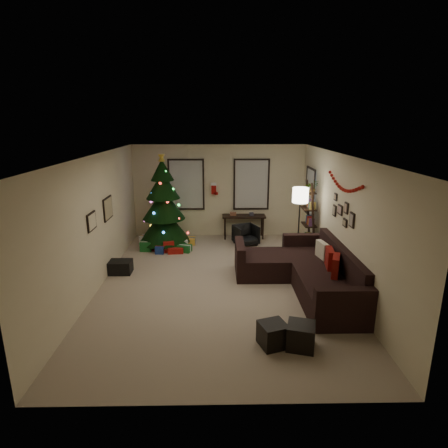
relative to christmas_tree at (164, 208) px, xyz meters
The scene contains 29 objects.
floor 3.14m from the christmas_tree, 59.44° to the right, with size 7.00×7.00×0.00m, color tan.
ceiling 3.37m from the christmas_tree, 59.44° to the right, with size 7.00×7.00×0.00m, color white.
wall_back 1.80m from the christmas_tree, 32.59° to the left, with size 5.00×5.00×0.00m, color beige.
wall_front 6.23m from the christmas_tree, 76.05° to the right, with size 5.00×5.00×0.00m, color beige.
wall_left 2.74m from the christmas_tree, 111.48° to the right, with size 7.00×7.00×0.00m, color beige.
wall_right 4.75m from the christmas_tree, 32.42° to the right, with size 7.00×7.00×0.00m, color beige.
window_back_left 1.18m from the christmas_tree, 59.36° to the left, with size 1.05×0.06×1.50m.
window_back_right 2.66m from the christmas_tree, 20.76° to the left, with size 1.05×0.06×1.50m.
window_right_wall 3.99m from the christmas_tree, ahead, with size 0.06×0.90×1.30m.
christmas_tree is the anchor object (origin of this frame).
presents 1.01m from the christmas_tree, 68.44° to the right, with size 1.50×1.06×0.30m.
sofa 4.34m from the christmas_tree, 39.61° to the right, with size 2.18×3.15×0.94m.
pillow_red_a 4.95m from the christmas_tree, 41.22° to the right, with size 0.12×0.47×0.47m, color maroon.
pillow_red_b 4.70m from the christmas_tree, 37.58° to the right, with size 0.12×0.47×0.47m, color maroon.
pillow_cream 4.39m from the christmas_tree, 31.86° to the right, with size 0.12×0.41×0.41m, color beige.
ottoman_near 5.40m from the christmas_tree, 64.44° to the right, with size 0.39×0.39×0.37m, color black.
ottoman_far 5.64m from the christmas_tree, 60.81° to the right, with size 0.41×0.41×0.39m, color black.
desk 2.38m from the christmas_tree, 16.96° to the left, with size 1.26×0.45×0.68m.
desk_chair 2.38m from the christmas_tree, ahead, with size 0.55×0.51×0.57m, color black.
bookshelf 3.88m from the christmas_tree, 11.41° to the right, with size 0.30×0.56×1.91m.
potted_plant 3.94m from the christmas_tree, 11.15° to the right, with size 0.42×0.36×0.47m, color #4C4C4C.
floor_lamp 3.65m from the christmas_tree, 17.65° to the right, with size 0.38×0.38×1.80m.
art_map 2.04m from the christmas_tree, 119.33° to the right, with size 0.04×0.60×0.50m.
art_abstract 3.04m from the christmas_tree, 108.96° to the right, with size 0.04×0.45×0.35m.
gallery 4.79m from the christmas_tree, 33.30° to the right, with size 0.03×1.25×0.54m.
garland 4.85m from the christmas_tree, 33.45° to the right, with size 0.08×1.90×0.30m, color #A5140C, non-canonical shape.
stocking_left 1.64m from the christmas_tree, 31.66° to the left, with size 0.20×0.05×0.36m.
stocking_right 2.03m from the christmas_tree, 32.24° to the left, with size 0.20×0.05×0.36m.
storage_bin 2.28m from the christmas_tree, 112.29° to the right, with size 0.58×0.39×0.29m, color black.
Camera 1 is at (-0.04, -7.26, 3.34)m, focal length 29.72 mm.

